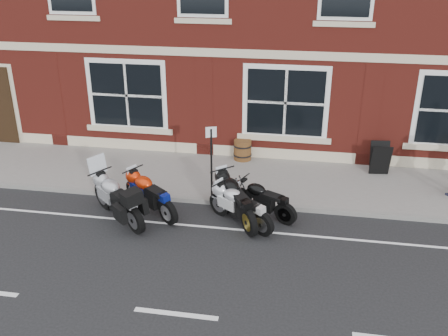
{
  "coord_description": "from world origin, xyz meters",
  "views": [
    {
      "loc": [
        2.13,
        -10.13,
        6.23
      ],
      "look_at": [
        0.12,
        1.6,
        0.98
      ],
      "focal_mm": 40.0,
      "sensor_mm": 36.0,
      "label": 1
    }
  ],
  "objects_px": {
    "moto_sport_red": "(151,192)",
    "parking_sign": "(211,158)",
    "moto_touring_silver": "(118,196)",
    "moto_sport_black": "(236,197)",
    "moto_naked_black": "(263,198)",
    "a_board_sign": "(380,158)",
    "barrel_planter": "(243,150)",
    "moto_sport_silver": "(240,205)"
  },
  "relations": [
    {
      "from": "moto_sport_red",
      "to": "moto_naked_black",
      "type": "relative_size",
      "value": 1.01
    },
    {
      "from": "a_board_sign",
      "to": "barrel_planter",
      "type": "bearing_deg",
      "value": 167.97
    },
    {
      "from": "moto_touring_silver",
      "to": "moto_sport_silver",
      "type": "distance_m",
      "value": 3.04
    },
    {
      "from": "moto_sport_red",
      "to": "moto_naked_black",
      "type": "bearing_deg",
      "value": -44.86
    },
    {
      "from": "moto_sport_black",
      "to": "barrel_planter",
      "type": "relative_size",
      "value": 3.18
    },
    {
      "from": "moto_touring_silver",
      "to": "parking_sign",
      "type": "distance_m",
      "value": 2.56
    },
    {
      "from": "a_board_sign",
      "to": "barrel_planter",
      "type": "xyz_separation_m",
      "value": [
        -4.12,
        0.37,
        -0.15
      ]
    },
    {
      "from": "moto_sport_red",
      "to": "barrel_planter",
      "type": "height_order",
      "value": "moto_sport_red"
    },
    {
      "from": "moto_sport_black",
      "to": "a_board_sign",
      "type": "height_order",
      "value": "a_board_sign"
    },
    {
      "from": "moto_sport_red",
      "to": "moto_touring_silver",
      "type": "bearing_deg",
      "value": 162.08
    },
    {
      "from": "parking_sign",
      "to": "moto_naked_black",
      "type": "bearing_deg",
      "value": -39.99
    },
    {
      "from": "a_board_sign",
      "to": "parking_sign",
      "type": "distance_m",
      "value": 5.2
    },
    {
      "from": "a_board_sign",
      "to": "moto_sport_black",
      "type": "bearing_deg",
      "value": -146.98
    },
    {
      "from": "moto_naked_black",
      "to": "moto_touring_silver",
      "type": "bearing_deg",
      "value": 130.49
    },
    {
      "from": "moto_sport_red",
      "to": "moto_sport_silver",
      "type": "xyz_separation_m",
      "value": [
        2.33,
        -0.22,
        -0.03
      ]
    },
    {
      "from": "moto_sport_red",
      "to": "moto_sport_silver",
      "type": "distance_m",
      "value": 2.34
    },
    {
      "from": "moto_sport_black",
      "to": "barrel_planter",
      "type": "distance_m",
      "value": 3.56
    },
    {
      "from": "moto_sport_black",
      "to": "moto_naked_black",
      "type": "distance_m",
      "value": 0.69
    },
    {
      "from": "moto_sport_red",
      "to": "a_board_sign",
      "type": "distance_m",
      "value": 6.8
    },
    {
      "from": "moto_sport_black",
      "to": "parking_sign",
      "type": "bearing_deg",
      "value": 102.53
    },
    {
      "from": "moto_sport_black",
      "to": "moto_sport_red",
      "type": "bearing_deg",
      "value": 149.19
    },
    {
      "from": "a_board_sign",
      "to": "parking_sign",
      "type": "height_order",
      "value": "parking_sign"
    },
    {
      "from": "moto_touring_silver",
      "to": "moto_naked_black",
      "type": "bearing_deg",
      "value": -36.78
    },
    {
      "from": "moto_sport_black",
      "to": "a_board_sign",
      "type": "relative_size",
      "value": 2.16
    },
    {
      "from": "barrel_planter",
      "to": "parking_sign",
      "type": "relative_size",
      "value": 0.32
    },
    {
      "from": "moto_sport_black",
      "to": "moto_naked_black",
      "type": "xyz_separation_m",
      "value": [
        0.63,
        0.27,
        -0.1
      ]
    },
    {
      "from": "parking_sign",
      "to": "barrel_planter",
      "type": "bearing_deg",
      "value": 61.36
    },
    {
      "from": "moto_sport_black",
      "to": "moto_sport_silver",
      "type": "height_order",
      "value": "moto_sport_black"
    },
    {
      "from": "moto_sport_black",
      "to": "parking_sign",
      "type": "distance_m",
      "value": 1.3
    },
    {
      "from": "moto_sport_silver",
      "to": "a_board_sign",
      "type": "height_order",
      "value": "a_board_sign"
    },
    {
      "from": "barrel_planter",
      "to": "moto_sport_silver",
      "type": "bearing_deg",
      "value": -83.17
    },
    {
      "from": "moto_sport_red",
      "to": "moto_sport_black",
      "type": "relative_size",
      "value": 0.87
    },
    {
      "from": "moto_sport_black",
      "to": "parking_sign",
      "type": "height_order",
      "value": "parking_sign"
    },
    {
      "from": "moto_touring_silver",
      "to": "a_board_sign",
      "type": "bearing_deg",
      "value": -20.2
    },
    {
      "from": "moto_touring_silver",
      "to": "barrel_planter",
      "type": "relative_size",
      "value": 2.89
    },
    {
      "from": "moto_naked_black",
      "to": "parking_sign",
      "type": "distance_m",
      "value": 1.69
    },
    {
      "from": "a_board_sign",
      "to": "moto_naked_black",
      "type": "bearing_deg",
      "value": -144.34
    },
    {
      "from": "moto_sport_red",
      "to": "parking_sign",
      "type": "xyz_separation_m",
      "value": [
        1.42,
        0.84,
        0.71
      ]
    },
    {
      "from": "moto_touring_silver",
      "to": "moto_sport_red",
      "type": "relative_size",
      "value": 1.04
    },
    {
      "from": "moto_sport_red",
      "to": "moto_sport_black",
      "type": "height_order",
      "value": "moto_sport_black"
    },
    {
      "from": "moto_touring_silver",
      "to": "moto_sport_red",
      "type": "bearing_deg",
      "value": -15.87
    },
    {
      "from": "moto_sport_red",
      "to": "parking_sign",
      "type": "distance_m",
      "value": 1.79
    }
  ]
}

